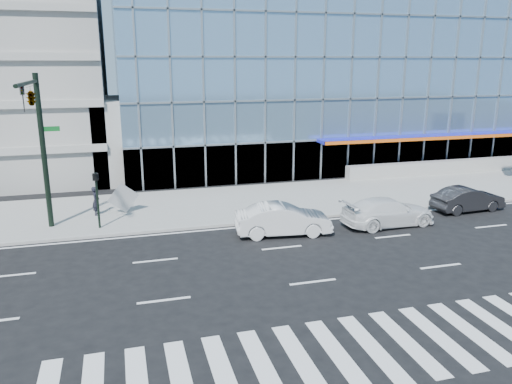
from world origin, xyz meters
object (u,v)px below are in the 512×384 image
tilted_panel (123,198)px  ped_signal_post (97,192)px  pedestrian (96,201)px  white_sedan (283,220)px  traffic_signal (35,116)px  white_suv (388,212)px  dark_sedan (468,199)px

tilted_panel → ped_signal_post: bearing=-125.0°
pedestrian → white_sedan: bearing=-112.3°
traffic_signal → pedestrian: bearing=51.9°
tilted_panel → traffic_signal: bearing=-150.3°
pedestrian → ped_signal_post: bearing=-166.2°
ped_signal_post → white_suv: bearing=-12.0°
ped_signal_post → pedestrian: size_ratio=1.81×
traffic_signal → ped_signal_post: (2.50, 0.37, -4.02)m
traffic_signal → dark_sedan: (23.65, -1.71, -5.44)m
dark_sedan → tilted_panel: (-19.84, 4.55, 0.34)m
pedestrian → tilted_panel: 1.53m
ped_signal_post → white_suv: ped_signal_post is taller
pedestrian → tilted_panel: bearing=-83.4°
tilted_panel → white_suv: bearing=-29.4°
ped_signal_post → pedestrian: bearing=94.8°
dark_sedan → white_suv: bearing=97.4°
ped_signal_post → tilted_panel: bearing=62.0°
ped_signal_post → white_sedan: (9.16, -3.14, -1.33)m
white_sedan → dark_sedan: white_sedan is taller
dark_sedan → white_sedan: bearing=91.6°
traffic_signal → white_sedan: traffic_signal is taller
ped_signal_post → white_sedan: size_ratio=0.61×
traffic_signal → ped_signal_post: traffic_signal is taller
ped_signal_post → dark_sedan: (21.16, -2.08, -1.42)m
traffic_signal → pedestrian: traffic_signal is taller
traffic_signal → white_suv: traffic_signal is taller
white_suv → pedestrian: size_ratio=3.15×
pedestrian → tilted_panel: (1.53, -0.06, 0.08)m
traffic_signal → white_sedan: 13.12m
white_suv → white_sedan: bearing=86.1°
ped_signal_post → dark_sedan: 21.31m
white_sedan → pedestrian: pedestrian is taller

